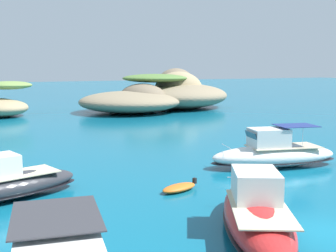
{
  "coord_description": "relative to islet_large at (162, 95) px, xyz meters",
  "views": [
    {
      "loc": [
        -14.63,
        -14.11,
        7.69
      ],
      "look_at": [
        -0.03,
        16.69,
        2.88
      ],
      "focal_mm": 45.7,
      "sensor_mm": 36.0,
      "label": 1
    }
  ],
  "objects": [
    {
      "name": "dinghy_tender",
      "position": [
        -19.95,
        -46.34,
        -2.26
      ],
      "size": [
        2.86,
        1.84,
        0.58
      ],
      "color": "orange",
      "rests_on": "ground"
    },
    {
      "name": "islet_large",
      "position": [
        0.0,
        0.0,
        0.0
      ],
      "size": [
        32.88,
        23.26,
        7.23
      ],
      "color": "#84755B",
      "rests_on": "ground"
    },
    {
      "name": "ground_plane",
      "position": [
        -16.92,
        -55.08,
        -2.49
      ],
      "size": [
        400.0,
        400.0,
        0.0
      ],
      "primitive_type": "plane",
      "color": "#0C5B7A"
    },
    {
      "name": "motorboat_red",
      "position": [
        -19.82,
        -53.92,
        -1.52
      ],
      "size": [
        7.2,
        10.05,
        2.89
      ],
      "color": "red",
      "rests_on": "ground"
    },
    {
      "name": "motorboat_white",
      "position": [
        -10.5,
        -43.68,
        -1.48
      ],
      "size": [
        10.54,
        5.25,
        3.17
      ],
      "color": "white",
      "rests_on": "ground"
    },
    {
      "name": "motorboat_charcoal",
      "position": [
        -29.93,
        -43.52,
        -1.6
      ],
      "size": [
        9.43,
        5.12,
        2.66
      ],
      "color": "#2D2D33",
      "rests_on": "ground"
    }
  ]
}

